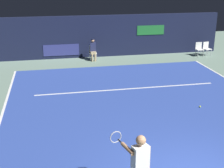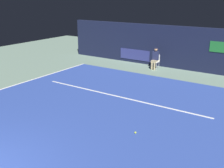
% 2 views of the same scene
% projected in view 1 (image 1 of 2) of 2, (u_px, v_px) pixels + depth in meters
% --- Properties ---
extents(ground_plane, '(31.22, 31.22, 0.00)m').
position_uv_depth(ground_plane, '(140.00, 107.00, 12.44)').
color(ground_plane, slate).
extents(court_surface, '(10.68, 12.10, 0.01)m').
position_uv_depth(court_surface, '(140.00, 107.00, 12.43)').
color(court_surface, '#2D479E').
rests_on(court_surface, ground).
extents(line_sideline_right, '(0.10, 12.10, 0.01)m').
position_uv_depth(line_sideline_right, '(1.00, 118.00, 11.44)').
color(line_sideline_right, white).
rests_on(line_sideline_right, court_surface).
extents(line_service, '(8.33, 0.10, 0.01)m').
position_uv_depth(line_service, '(127.00, 89.00, 14.39)').
color(line_service, white).
rests_on(line_service, court_surface).
extents(back_wall, '(15.34, 0.33, 2.60)m').
position_uv_depth(back_wall, '(103.00, 36.00, 19.85)').
color(back_wall, '#141933').
rests_on(back_wall, ground).
extents(tennis_player, '(0.80, 0.93, 1.73)m').
position_uv_depth(tennis_player, '(139.00, 165.00, 6.95)').
color(tennis_player, tan).
rests_on(tennis_player, ground).
extents(line_judge_on_chair, '(0.44, 0.53, 1.32)m').
position_uv_depth(line_judge_on_chair, '(93.00, 49.00, 19.03)').
color(line_judge_on_chair, white).
rests_on(line_judge_on_chair, ground).
extents(courtside_chair_near, '(0.51, 0.49, 0.88)m').
position_uv_depth(courtside_chair_near, '(207.00, 48.00, 20.25)').
color(courtside_chair_near, white).
rests_on(courtside_chair_near, ground).
extents(courtside_chair_far, '(0.44, 0.42, 0.88)m').
position_uv_depth(courtside_chair_far, '(199.00, 48.00, 20.12)').
color(courtside_chair_far, white).
rests_on(courtside_chair_far, ground).
extents(tennis_ball, '(0.07, 0.07, 0.07)m').
position_uv_depth(tennis_ball, '(200.00, 107.00, 12.39)').
color(tennis_ball, '#CCE033').
rests_on(tennis_ball, court_surface).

